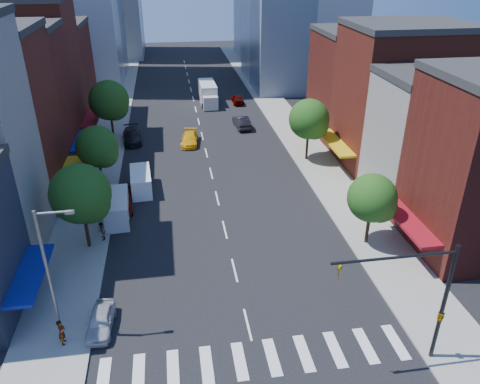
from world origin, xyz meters
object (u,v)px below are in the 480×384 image
object	(u,v)px
parked_car_rear	(132,136)
pedestrian_far	(102,231)
parked_car_second	(119,199)
box_truck	(208,94)
traffic_car_oncoming	(242,122)
traffic_car_far	(238,99)
taxi	(190,139)
pedestrian_near	(62,332)
parked_car_third	(119,202)
parked_car_front	(101,321)
cargo_van_far	(141,182)
cargo_van_near	(117,209)

from	to	relation	value
parked_car_rear	pedestrian_far	world-z (taller)	pedestrian_far
parked_car_second	box_truck	xyz separation A→B (m)	(11.74, 32.99, 0.73)
traffic_car_oncoming	traffic_car_far	xyz separation A→B (m)	(1.19, 11.64, -0.11)
taxi	pedestrian_near	xyz separation A→B (m)	(-9.89, -33.31, 0.34)
parked_car_second	traffic_car_oncoming	size ratio (longest dim) A/B	1.00
parked_car_third	box_truck	xyz separation A→B (m)	(11.74, 33.46, 0.79)
parked_car_front	cargo_van_far	bearing A→B (deg)	87.85
parked_car_rear	pedestrian_far	xyz separation A→B (m)	(-1.42, -23.40, 0.16)
parked_car_rear	cargo_van_far	xyz separation A→B (m)	(1.59, -14.43, 0.25)
traffic_car_far	parked_car_second	bearing A→B (deg)	63.35
parked_car_second	parked_car_rear	xyz separation A→B (m)	(0.42, 17.43, -0.01)
parked_car_third	pedestrian_near	world-z (taller)	pedestrian_near
taxi	parked_car_second	bearing A→B (deg)	-109.11
parked_car_second	cargo_van_far	distance (m)	3.62
parked_car_second	taxi	bearing A→B (deg)	68.20
taxi	parked_car_third	bearing A→B (deg)	-108.44
parked_car_second	cargo_van_far	size ratio (longest dim) A/B	0.96
cargo_van_near	taxi	xyz separation A→B (m)	(7.70, 17.99, -0.41)
traffic_car_far	taxi	bearing A→B (deg)	62.83
parked_car_second	cargo_van_near	distance (m)	2.48
traffic_car_far	box_truck	xyz separation A→B (m)	(-4.73, 0.64, 0.84)
cargo_van_far	traffic_car_oncoming	distance (m)	22.13
parked_car_rear	cargo_van_far	size ratio (longest dim) A/B	1.08
pedestrian_near	pedestrian_far	xyz separation A→B (m)	(1.18, 11.81, -0.09)
cargo_van_far	taxi	distance (m)	13.77
parked_car_third	pedestrian_near	size ratio (longest dim) A/B	3.01
traffic_car_far	pedestrian_near	world-z (taller)	pedestrian_near
pedestrian_near	pedestrian_far	distance (m)	11.87
cargo_van_far	traffic_car_oncoming	size ratio (longest dim) A/B	1.04
box_truck	parked_car_rear	bearing A→B (deg)	-126.91
cargo_van_near	traffic_car_far	bearing A→B (deg)	61.34
parked_car_second	pedestrian_near	xyz separation A→B (m)	(-2.18, -17.78, 0.24)
cargo_van_near	traffic_car_far	size ratio (longest dim) A/B	1.31
traffic_car_oncoming	pedestrian_near	size ratio (longest dim) A/B	2.75
parked_car_second	cargo_van_near	size ratio (longest dim) A/B	0.91
parked_car_front	parked_car_rear	xyz separation A→B (m)	(0.42, 34.10, 0.14)
cargo_van_near	box_truck	size ratio (longest dim) A/B	0.67
cargo_van_near	cargo_van_far	world-z (taller)	cargo_van_near
pedestrian_far	cargo_van_near	bearing A→B (deg)	150.95
taxi	traffic_car_oncoming	distance (m)	9.16
cargo_van_near	pedestrian_far	world-z (taller)	cargo_van_near
cargo_van_near	pedestrian_near	world-z (taller)	cargo_van_near
parked_car_third	traffic_car_oncoming	distance (m)	26.11
traffic_car_oncoming	cargo_van_near	bearing A→B (deg)	52.49
pedestrian_near	pedestrian_far	bearing A→B (deg)	-6.76
cargo_van_near	parked_car_rear	bearing A→B (deg)	85.47
parked_car_front	taxi	world-z (taller)	taxi
traffic_car_far	box_truck	size ratio (longest dim) A/B	0.51
parked_car_second	pedestrian_far	world-z (taller)	pedestrian_far
parked_car_third	pedestrian_near	bearing A→B (deg)	-100.42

